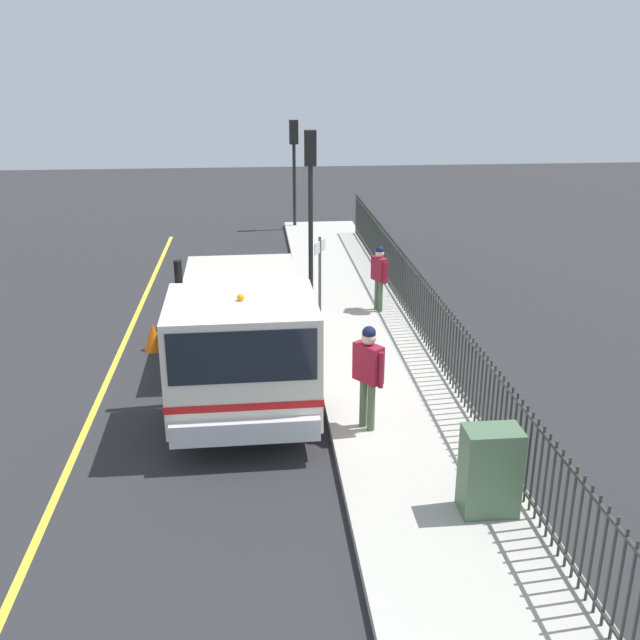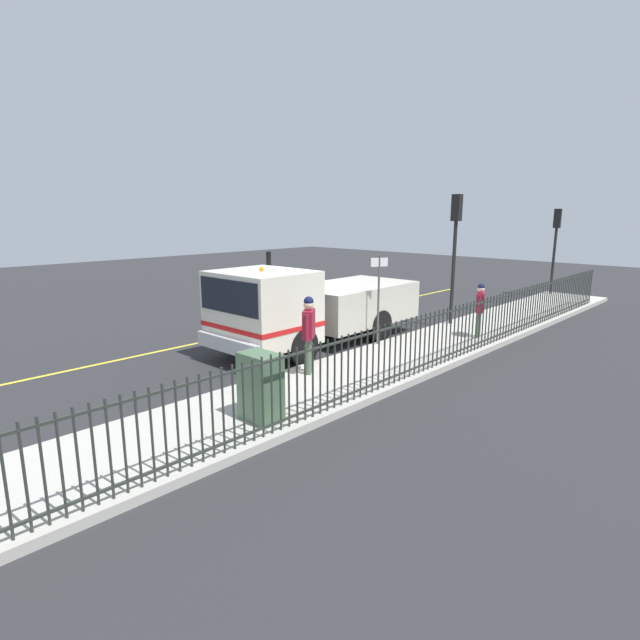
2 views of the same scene
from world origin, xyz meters
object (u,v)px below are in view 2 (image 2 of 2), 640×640
pedestrian_distant (480,304)px  traffic_light_mid (556,234)px  worker_standing (309,327)px  street_sign (379,289)px  utility_cabinet (261,387)px  traffic_cone (313,316)px  traffic_light_near (455,233)px  work_truck (306,304)px

pedestrian_distant → traffic_light_mid: (-1.46, 10.07, 1.73)m
worker_standing → traffic_light_mid: bearing=-35.3°
pedestrian_distant → worker_standing: bearing=-33.7°
street_sign → traffic_light_mid: bearing=88.9°
pedestrian_distant → utility_cabinet: (0.05, -8.47, -0.37)m
traffic_cone → traffic_light_near: bearing=38.1°
worker_standing → traffic_cone: worker_standing is taller
work_truck → street_sign: bearing=-140.9°
worker_standing → utility_cabinet: 2.84m
traffic_light_near → utility_cabinet: 10.05m
work_truck → utility_cabinet: bearing=126.0°
work_truck → utility_cabinet: work_truck is taller
work_truck → traffic_cone: 3.20m
pedestrian_distant → street_sign: street_sign is taller
traffic_light_near → utility_cabinet: traffic_light_near is taller
pedestrian_distant → traffic_light_near: traffic_light_near is taller
utility_cabinet → pedestrian_distant: bearing=90.4°
pedestrian_distant → traffic_cone: size_ratio=2.63×
pedestrian_distant → traffic_cone: 5.60m
traffic_light_mid → pedestrian_distant: bearing=89.2°
work_truck → pedestrian_distant: (3.27, 4.05, -0.13)m
worker_standing → traffic_cone: bearing=7.3°
pedestrian_distant → traffic_light_mid: size_ratio=0.42×
work_truck → traffic_light_near: 5.79m
traffic_light_near → traffic_light_mid: traffic_light_near is taller
work_truck → traffic_cone: bearing=-50.6°
traffic_light_mid → traffic_cone: size_ratio=6.19×
traffic_cone → work_truck: bearing=-49.5°
work_truck → street_sign: (1.57, 1.32, 0.44)m
pedestrian_distant → traffic_cone: (-5.26, -1.73, -0.84)m
traffic_light_near → traffic_light_mid: bearing=-86.5°
traffic_light_near → utility_cabinet: bearing=103.8°
worker_standing → street_sign: size_ratio=0.72×
traffic_light_near → utility_cabinet: (1.63, -9.62, -2.38)m
traffic_light_near → pedestrian_distant: bearing=148.1°
pedestrian_distant → traffic_cone: pedestrian_distant is taller
worker_standing → utility_cabinet: size_ratio=1.46×
worker_standing → street_sign: street_sign is taller
traffic_light_near → traffic_cone: (-3.68, -2.88, -2.85)m
work_truck → worker_standing: 2.82m
traffic_cone → street_sign: size_ratio=0.25×
utility_cabinet → traffic_cone: size_ratio=2.01×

